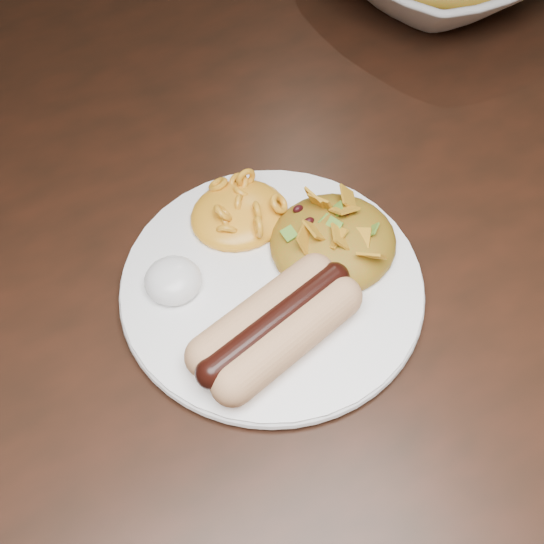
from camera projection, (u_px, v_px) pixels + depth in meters
floor at (188, 473)px, 1.17m from camera, size 4.00×4.00×0.00m
table at (116, 264)px, 0.63m from camera, size 1.60×0.90×0.75m
plate at (272, 284)px, 0.49m from camera, size 0.31×0.31×0.01m
hotdog at (276, 325)px, 0.45m from camera, size 0.12×0.08×0.03m
mac_and_cheese at (239, 205)px, 0.51m from camera, size 0.10×0.09×0.03m
sour_cream at (172, 276)px, 0.48m from camera, size 0.05×0.05×0.03m
taco_salad at (334, 234)px, 0.49m from camera, size 0.10×0.10×0.04m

